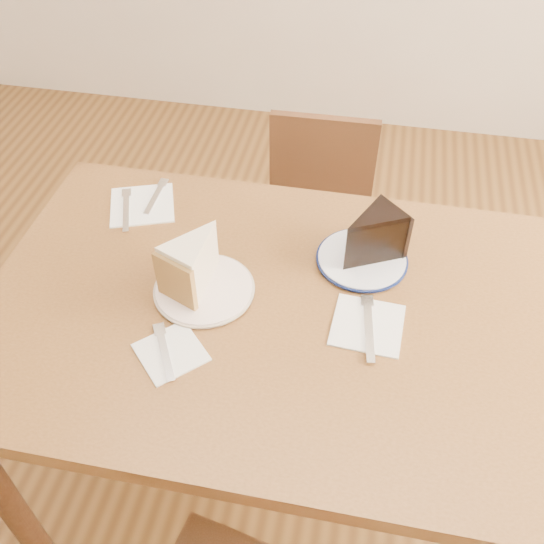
{
  "coord_description": "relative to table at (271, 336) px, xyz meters",
  "views": [
    {
      "loc": [
        0.16,
        -0.81,
        1.68
      ],
      "look_at": [
        -0.01,
        0.05,
        0.8
      ],
      "focal_mm": 40.0,
      "sensor_mm": 36.0,
      "label": 1
    }
  ],
  "objects": [
    {
      "name": "fork_spare",
      "position": [
        -0.35,
        0.29,
        0.1
      ],
      "size": [
        0.01,
        0.14,
        0.0
      ],
      "primitive_type": "cube",
      "rotation": [
        0.0,
        0.0,
        -0.01
      ],
      "color": "white",
      "rests_on": "napkin_spare"
    },
    {
      "name": "chocolate_cake",
      "position": [
        0.18,
        0.17,
        0.16
      ],
      "size": [
        0.16,
        0.16,
        0.1
      ],
      "primitive_type": null,
      "rotation": [
        0.0,
        0.0,
        2.37
      ],
      "color": "black",
      "rests_on": "plate_navy"
    },
    {
      "name": "napkin_navy",
      "position": [
        0.2,
        -0.02,
        0.1
      ],
      "size": [
        0.15,
        0.15,
        0.0
      ],
      "primitive_type": "cube",
      "rotation": [
        0.0,
        0.0,
        -0.06
      ],
      "color": "white",
      "rests_on": "table"
    },
    {
      "name": "plate_navy",
      "position": [
        0.17,
        0.17,
        0.1
      ],
      "size": [
        0.19,
        0.19,
        0.01
      ],
      "primitive_type": "cylinder",
      "color": "white",
      "rests_on": "table"
    },
    {
      "name": "knife_spare",
      "position": [
        -0.4,
        0.23,
        0.1
      ],
      "size": [
        0.07,
        0.16,
        0.0
      ],
      "primitive_type": "cube",
      "rotation": [
        0.0,
        0.0,
        0.35
      ],
      "color": "silver",
      "rests_on": "napkin_spare"
    },
    {
      "name": "plate_cream",
      "position": [
        -0.15,
        0.01,
        0.1
      ],
      "size": [
        0.2,
        0.2,
        0.01
      ],
      "primitive_type": "cylinder",
      "color": "white",
      "rests_on": "table"
    },
    {
      "name": "ground",
      "position": [
        0.0,
        0.0,
        -0.65
      ],
      "size": [
        4.0,
        4.0,
        0.0
      ],
      "primitive_type": "plane",
      "color": "#452B12",
      "rests_on": "ground"
    },
    {
      "name": "carrot_cake",
      "position": [
        -0.16,
        0.03,
        0.16
      ],
      "size": [
        0.14,
        0.16,
        0.11
      ],
      "primitive_type": null,
      "rotation": [
        0.0,
        0.0,
        -0.41
      ],
      "color": "beige",
      "rests_on": "plate_cream"
    },
    {
      "name": "napkin_cream",
      "position": [
        -0.16,
        -0.15,
        0.1
      ],
      "size": [
        0.16,
        0.16,
        0.0
      ],
      "primitive_type": "cube",
      "rotation": [
        0.0,
        0.0,
        0.77
      ],
      "color": "white",
      "rests_on": "table"
    },
    {
      "name": "chair_far",
      "position": [
        0.02,
        0.6,
        -0.23
      ],
      "size": [
        0.38,
        0.38,
        0.76
      ],
      "rotation": [
        0.0,
        0.0,
        3.16
      ],
      "color": "#351C0F",
      "rests_on": "ground"
    },
    {
      "name": "fork_cream",
      "position": [
        -0.17,
        -0.16,
        0.1
      ],
      "size": [
        0.08,
        0.13,
        0.0
      ],
      "primitive_type": "cube",
      "rotation": [
        0.0,
        0.0,
        0.5
      ],
      "color": "silver",
      "rests_on": "napkin_cream"
    },
    {
      "name": "napkin_spare",
      "position": [
        -0.37,
        0.26,
        0.1
      ],
      "size": [
        0.19,
        0.19,
        0.0
      ],
      "primitive_type": "cube",
      "rotation": [
        0.0,
        0.0,
        0.35
      ],
      "color": "white",
      "rests_on": "table"
    },
    {
      "name": "knife_navy",
      "position": [
        0.2,
        -0.03,
        0.1
      ],
      "size": [
        0.04,
        0.17,
        0.0
      ],
      "primitive_type": "cube",
      "rotation": [
        0.0,
        0.0,
        0.13
      ],
      "color": "silver",
      "rests_on": "napkin_navy"
    },
    {
      "name": "table",
      "position": [
        0.0,
        0.0,
        0.0
      ],
      "size": [
        1.2,
        0.8,
        0.75
      ],
      "color": "#4B2D14",
      "rests_on": "ground"
    }
  ]
}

